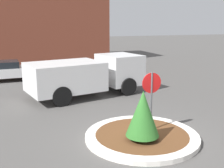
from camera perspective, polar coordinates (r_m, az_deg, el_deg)
The scene contains 7 objects.
ground_plane at distance 9.22m, azimuth 6.06°, elevation -10.92°, with size 120.00×120.00×0.00m, color #514F4C.
traffic_island at distance 9.19m, azimuth 6.07°, elevation -10.49°, with size 3.63×3.63×0.15m.
stop_sign at distance 9.11m, azimuth 8.00°, elevation -1.67°, with size 0.66×0.07×2.10m.
island_shrub at distance 8.47m, azimuth 6.27°, elevation -5.97°, with size 1.02×1.02×1.53m.
utility_truck at distance 14.08m, azimuth -5.21°, elevation 1.98°, with size 6.10×3.37×1.96m.
storefront_building at distance 27.32m, azimuth -16.63°, elevation 12.11°, with size 13.60×6.07×7.38m.
parked_sedan_white at distance 18.94m, azimuth -21.21°, elevation 2.57°, with size 4.69×1.95×1.24m.
Camera 1 is at (-3.82, -7.55, 3.66)m, focal length 45.00 mm.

